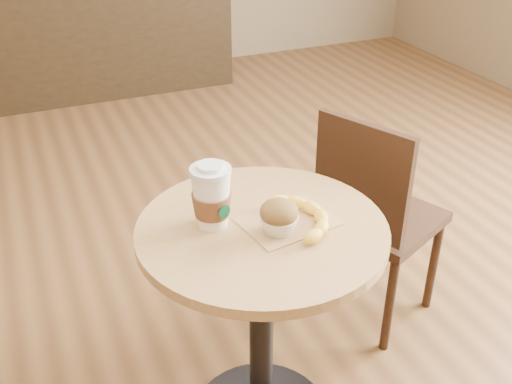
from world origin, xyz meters
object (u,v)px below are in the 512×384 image
at_px(coffee_cup, 212,198).
at_px(muffin, 279,217).
at_px(chair_right, 374,214).
at_px(cafe_table, 262,295).
at_px(banana, 306,215).

distance_m(coffee_cup, muffin, 0.18).
bearing_deg(chair_right, coffee_cup, 85.30).
bearing_deg(muffin, cafe_table, 120.85).
bearing_deg(chair_right, cafe_table, 93.63).
bearing_deg(cafe_table, coffee_cup, 153.49).
distance_m(cafe_table, banana, 0.28).
height_order(cafe_table, muffin, muffin).
height_order(chair_right, banana, chair_right).
bearing_deg(banana, chair_right, 39.14).
bearing_deg(banana, muffin, -165.94).
xyz_separation_m(coffee_cup, banana, (0.23, -0.09, -0.06)).
distance_m(cafe_table, coffee_cup, 0.34).
relative_size(chair_right, banana, 3.39).
xyz_separation_m(cafe_table, coffee_cup, (-0.12, 0.06, 0.31)).
relative_size(cafe_table, muffin, 7.44).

